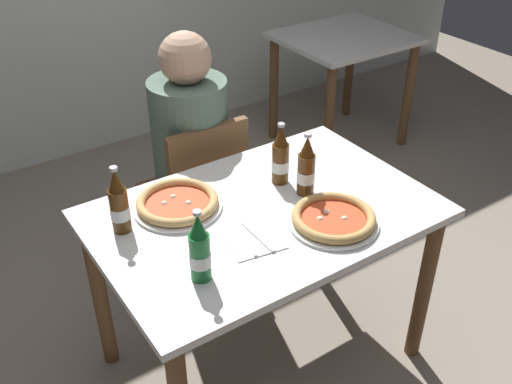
{
  "coord_description": "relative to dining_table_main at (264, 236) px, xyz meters",
  "views": [
    {
      "loc": [
        -0.98,
        -1.41,
        1.94
      ],
      "look_at": [
        0.0,
        0.05,
        0.8
      ],
      "focal_mm": 41.12,
      "sensor_mm": 36.0,
      "label": 1
    }
  ],
  "objects": [
    {
      "name": "ground_plane",
      "position": [
        0.0,
        0.0,
        -0.64
      ],
      "size": [
        8.0,
        8.0,
        0.0
      ],
      "primitive_type": "plane",
      "color": "gray"
    },
    {
      "name": "chair_behind_table",
      "position": [
        0.06,
        0.61,
        -0.15
      ],
      "size": [
        0.4,
        0.4,
        0.85
      ],
      "rotation": [
        0.0,
        0.0,
        3.14
      ],
      "color": "brown",
      "rests_on": "ground_plane"
    },
    {
      "name": "beer_bottle_extra",
      "position": [
        0.19,
        0.01,
        0.22
      ],
      "size": [
        0.07,
        0.07,
        0.25
      ],
      "color": "#512D0F",
      "rests_on": "dining_table_main"
    },
    {
      "name": "pizza_margherita_near",
      "position": [
        0.15,
        -0.2,
        0.14
      ],
      "size": [
        0.31,
        0.31,
        0.04
      ],
      "color": "white",
      "rests_on": "dining_table_main"
    },
    {
      "name": "dining_table_main",
      "position": [
        0.0,
        0.0,
        0.0
      ],
      "size": [
        1.2,
        0.8,
        0.75
      ],
      "color": "silver",
      "rests_on": "ground_plane"
    },
    {
      "name": "pizza_marinara_far",
      "position": [
        -0.25,
        0.18,
        0.13
      ],
      "size": [
        0.32,
        0.32,
        0.04
      ],
      "color": "white",
      "rests_on": "dining_table_main"
    },
    {
      "name": "diner_seated",
      "position": [
        0.06,
        0.66,
        -0.05
      ],
      "size": [
        0.34,
        0.34,
        1.21
      ],
      "color": "#2D3342",
      "rests_on": "ground_plane"
    },
    {
      "name": "beer_bottle_right",
      "position": [
        -0.46,
        0.17,
        0.22
      ],
      "size": [
        0.07,
        0.07,
        0.25
      ],
      "color": "#512D0F",
      "rests_on": "dining_table_main"
    },
    {
      "name": "beer_bottle_left",
      "position": [
        0.16,
        0.12,
        0.22
      ],
      "size": [
        0.07,
        0.07,
        0.25
      ],
      "color": "#512D0F",
      "rests_on": "dining_table_main"
    },
    {
      "name": "beer_bottle_center",
      "position": [
        -0.36,
        -0.19,
        0.22
      ],
      "size": [
        0.07,
        0.07,
        0.25
      ],
      "color": "#196B2D",
      "rests_on": "dining_table_main"
    },
    {
      "name": "dining_table_background",
      "position": [
        1.53,
        1.31,
        -0.04
      ],
      "size": [
        0.8,
        0.7,
        0.75
      ],
      "color": "silver",
      "rests_on": "ground_plane"
    },
    {
      "name": "napkin_with_cutlery",
      "position": [
        -0.13,
        -0.12,
        0.12
      ],
      "size": [
        0.21,
        0.21,
        0.01
      ],
      "color": "white",
      "rests_on": "dining_table_main"
    }
  ]
}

